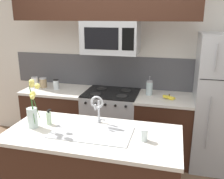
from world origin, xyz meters
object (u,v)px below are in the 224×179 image
Objects in this scene: storage_jar_medium at (43,83)px; french_press at (149,88)px; microwave at (111,37)px; stove_range at (111,122)px; flower_vase at (33,112)px; storage_jar_tall at (35,82)px; banana_bunch at (169,97)px; drinking_glass at (144,135)px; sink_faucet at (97,106)px; dish_soap_bottle at (49,118)px; storage_jar_short at (56,84)px.

storage_jar_medium is 1.61m from french_press.
microwave is 0.87m from french_press.
flower_vase is at bearing -109.95° from stove_range.
storage_jar_tall is 0.85× the size of banana_bunch.
storage_jar_tall is 2.23m from drinking_glass.
sink_faucet is 0.62× the size of flower_vase.
drinking_glass is 0.22× the size of flower_vase.
storage_jar_medium is 0.91× the size of dish_soap_bottle.
storage_jar_short is 0.48× the size of sink_faucet.
microwave reaches higher than french_press.
drinking_glass is at bearing -63.54° from microwave.
sink_faucet is at bearing -41.58° from storage_jar_medium.
sink_faucet is (0.98, -1.04, 0.12)m from storage_jar_short.
french_press reaches higher than drinking_glass.
storage_jar_short is at bearing -8.04° from storage_jar_medium.
drinking_glass is at bearing -85.83° from french_press.
french_press is at bearing 2.72° from storage_jar_short.
storage_jar_tall is at bearing 179.17° from microwave.
storage_jar_short is (-0.85, 0.02, -0.71)m from microwave.
microwave is at bearing 116.46° from drinking_glass.
french_press is (1.73, 0.06, 0.02)m from storage_jar_tall.
flower_vase is at bearing -136.24° from banana_bunch.
microwave reaches higher than storage_jar_tall.
drinking_glass is at bearing -63.91° from stove_range.
storage_jar_short is at bearing -177.28° from french_press.
banana_bunch is at bearing 43.76° from flower_vase.
dish_soap_bottle is (-1.15, -1.11, 0.05)m from banana_bunch.
microwave is 5.07× the size of storage_jar_short.
storage_jar_medium is 1.02× the size of storage_jar_short.
stove_range is 0.93m from banana_bunch.
storage_jar_medium is 1.89m from banana_bunch.
dish_soap_bottle reaches higher than storage_jar_medium.
storage_jar_short is (-0.85, -0.01, 0.52)m from stove_range.
storage_jar_tall reaches higher than storage_jar_short.
microwave is at bearing 97.10° from sink_faucet.
flower_vase reaches higher than stove_range.
storage_jar_short is 1.95m from drinking_glass.
storage_jar_short is at bearing 133.25° from sink_faucet.
dish_soap_bottle is 0.98m from drinking_glass.
sink_faucet is (1.33, -1.04, 0.12)m from storage_jar_tall.
storage_jar_tall is 0.98× the size of dish_soap_bottle.
storage_jar_short reaches higher than drinking_glass.
banana_bunch is at bearing -1.94° from storage_jar_short.
banana_bunch is (1.89, -0.09, -0.05)m from storage_jar_medium.
flower_vase is (0.62, -1.30, 0.09)m from storage_jar_medium.
flower_vase is at bearing -138.16° from dish_soap_bottle.
flower_vase is at bearing 179.77° from drinking_glass.
stove_range is 3.04× the size of sink_faucet.
storage_jar_short is 1.27m from dish_soap_bottle.
storage_jar_short is 1.66m from banana_bunch.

